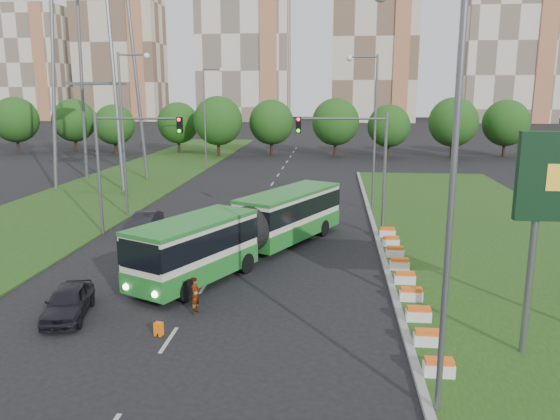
# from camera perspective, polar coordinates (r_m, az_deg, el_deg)

# --- Properties ---
(ground) EXTENTS (360.00, 360.00, 0.00)m
(ground) POSITION_cam_1_polar(r_m,az_deg,el_deg) (26.63, -1.50, -8.10)
(ground) COLOR black
(ground) RESTS_ON ground
(grass_median) EXTENTS (14.00, 60.00, 0.15)m
(grass_median) POSITION_cam_1_polar(r_m,az_deg,el_deg) (35.46, 21.59, -3.63)
(grass_median) COLOR #214413
(grass_median) RESTS_ON ground
(median_kerb) EXTENTS (0.30, 60.00, 0.18)m
(median_kerb) POSITION_cam_1_polar(r_m,az_deg,el_deg) (34.17, 10.31, -3.50)
(median_kerb) COLOR gray
(median_kerb) RESTS_ON ground
(left_verge) EXTENTS (12.00, 110.00, 0.10)m
(left_verge) POSITION_cam_1_polar(r_m,az_deg,el_deg) (54.84, -17.20, 2.07)
(left_verge) COLOR #214413
(left_verge) RESTS_ON ground
(lane_markings) EXTENTS (0.20, 100.00, 0.01)m
(lane_markings) POSITION_cam_1_polar(r_m,az_deg,el_deg) (46.13, -2.18, 0.69)
(lane_markings) COLOR #ACACA5
(lane_markings) RESTS_ON ground
(flower_planters) EXTENTS (1.10, 18.10, 0.60)m
(flower_planters) POSITION_cam_1_polar(r_m,az_deg,el_deg) (27.30, 12.91, -6.90)
(flower_planters) COLOR white
(flower_planters) RESTS_ON grass_median
(traffic_mast_median) EXTENTS (5.76, 0.32, 8.00)m
(traffic_mast_median) POSITION_cam_1_polar(r_m,az_deg,el_deg) (35.03, 8.29, 5.74)
(traffic_mast_median) COLOR slate
(traffic_mast_median) RESTS_ON ground
(traffic_mast_left) EXTENTS (5.76, 0.32, 8.00)m
(traffic_mast_left) POSITION_cam_1_polar(r_m,az_deg,el_deg) (36.57, -16.21, 5.65)
(traffic_mast_left) COLOR slate
(traffic_mast_left) RESTS_ON ground
(street_lamps) EXTENTS (36.00, 60.00, 12.00)m
(street_lamps) POSITION_cam_1_polar(r_m,az_deg,el_deg) (35.45, -4.43, 6.96)
(street_lamps) COLOR slate
(street_lamps) RESTS_ON ground
(tree_line) EXTENTS (120.00, 8.00, 9.00)m
(tree_line) POSITION_cam_1_polar(r_m,az_deg,el_deg) (80.21, 10.57, 8.69)
(tree_line) COLOR #204E14
(tree_line) RESTS_ON ground
(apartment_tower_west) EXTENTS (26.00, 15.00, 48.00)m
(apartment_tower_west) POSITION_cam_1_polar(r_m,az_deg,el_deg) (188.14, -16.40, 16.33)
(apartment_tower_west) COLOR beige
(apartment_tower_west) RESTS_ON ground
(apartment_tower_cwest) EXTENTS (28.00, 15.00, 52.00)m
(apartment_tower_cwest) POSITION_cam_1_polar(r_m,az_deg,el_deg) (177.80, -3.78, 17.69)
(apartment_tower_cwest) COLOR silver
(apartment_tower_cwest) RESTS_ON ground
(apartment_tower_ceast) EXTENTS (25.00, 15.00, 50.00)m
(apartment_tower_ceast) POSITION_cam_1_polar(r_m,az_deg,el_deg) (175.88, 9.82, 17.28)
(apartment_tower_ceast) COLOR beige
(apartment_tower_ceast) RESTS_ON ground
(apartment_tower_east) EXTENTS (27.00, 15.00, 47.00)m
(apartment_tower_east) POSITION_cam_1_polar(r_m,az_deg,el_deg) (182.87, 22.91, 15.85)
(apartment_tower_east) COLOR silver
(apartment_tower_east) RESTS_ON ground
(midrise_west) EXTENTS (22.00, 14.00, 36.00)m
(midrise_west) POSITION_cam_1_polar(r_m,az_deg,el_deg) (200.60, -24.51, 13.74)
(midrise_west) COLOR silver
(midrise_west) RESTS_ON ground
(articulated_bus) EXTENTS (2.66, 17.07, 2.81)m
(articulated_bus) POSITION_cam_1_polar(r_m,az_deg,el_deg) (30.86, -3.57, -1.90)
(articulated_bus) COLOR beige
(articulated_bus) RESTS_ON ground
(car_left_near) EXTENTS (2.42, 4.21, 1.35)m
(car_left_near) POSITION_cam_1_polar(r_m,az_deg,el_deg) (24.77, -21.25, -8.91)
(car_left_near) COLOR black
(car_left_near) RESTS_ON ground
(car_left_far) EXTENTS (1.52, 4.09, 1.34)m
(car_left_far) POSITION_cam_1_polar(r_m,az_deg,el_deg) (37.71, -13.91, -1.26)
(car_left_far) COLOR black
(car_left_far) RESTS_ON ground
(pedestrian) EXTENTS (0.46, 0.63, 1.60)m
(pedestrian) POSITION_cam_1_polar(r_m,az_deg,el_deg) (23.72, -8.84, -8.81)
(pedestrian) COLOR gray
(pedestrian) RESTS_ON ground
(shopping_trolley) EXTENTS (0.30, 0.32, 0.52)m
(shopping_trolley) POSITION_cam_1_polar(r_m,az_deg,el_deg) (22.15, -12.57, -12.05)
(shopping_trolley) COLOR orange
(shopping_trolley) RESTS_ON ground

